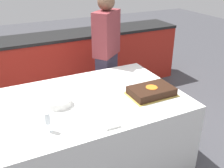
{
  "coord_description": "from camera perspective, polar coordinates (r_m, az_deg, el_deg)",
  "views": [
    {
      "loc": [
        -0.67,
        -2.02,
        1.92
      ],
      "look_at": [
        0.33,
        0.0,
        0.84
      ],
      "focal_mm": 42.0,
      "sensor_mm": 36.0,
      "label": 1
    }
  ],
  "objects": [
    {
      "name": "cake",
      "position": [
        2.53,
        8.57,
        -1.52
      ],
      "size": [
        0.45,
        0.31,
        0.08
      ],
      "color": "gold",
      "rests_on": "dining_table"
    },
    {
      "name": "dining_table",
      "position": [
        2.64,
        -6.5,
        -10.59
      ],
      "size": [
        1.93,
        1.19,
        0.74
      ],
      "color": "silver",
      "rests_on": "ground_plane"
    },
    {
      "name": "wine_glass",
      "position": [
        2.02,
        -13.87,
        -7.47
      ],
      "size": [
        0.06,
        0.06,
        0.16
      ],
      "color": "white",
      "rests_on": "dining_table"
    },
    {
      "name": "plate_stack",
      "position": [
        2.38,
        -11.53,
        -3.85
      ],
      "size": [
        0.23,
        0.23,
        0.06
      ],
      "color": "white",
      "rests_on": "dining_table"
    },
    {
      "name": "ground_plane",
      "position": [
        2.87,
        -6.12,
        -16.54
      ],
      "size": [
        14.0,
        14.0,
        0.0
      ],
      "primitive_type": "plane",
      "color": "#424247"
    },
    {
      "name": "person_cutting_cake",
      "position": [
        3.32,
        -1.18,
        6.21
      ],
      "size": [
        0.43,
        0.4,
        1.57
      ],
      "rotation": [
        0.0,
        0.0,
        -2.47
      ],
      "color": "#383347",
      "rests_on": "ground_plane"
    },
    {
      "name": "utensil_pile",
      "position": [
        2.07,
        -0.19,
        -8.82
      ],
      "size": [
        0.13,
        0.11,
        0.02
      ],
      "color": "white",
      "rests_on": "dining_table"
    },
    {
      "name": "side_plate_near_cake",
      "position": [
        2.73,
        3.36,
        -0.02
      ],
      "size": [
        0.2,
        0.2,
        0.0
      ],
      "color": "white",
      "rests_on": "dining_table"
    },
    {
      "name": "back_counter",
      "position": [
        4.03,
        -14.88,
        3.53
      ],
      "size": [
        4.4,
        0.58,
        0.92
      ],
      "color": "#A82319",
      "rests_on": "ground_plane"
    }
  ]
}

